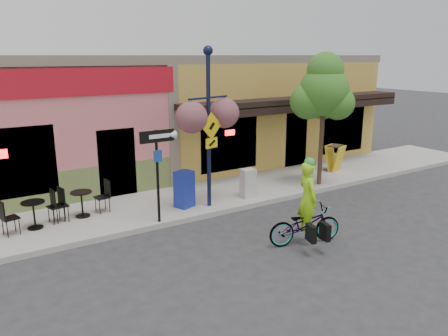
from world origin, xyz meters
The scene contains 14 objects.
ground centered at (0.00, 0.00, 0.00)m, with size 90.00×90.00×0.00m, color #2D2D30.
sidewalk centered at (0.00, 2.00, 0.07)m, with size 24.00×3.00×0.15m, color #9E9B93.
curb centered at (0.00, 0.55, 0.07)m, with size 24.00×0.12×0.15m, color #A8A59E.
building centered at (0.00, 7.50, 2.25)m, with size 18.20×8.20×4.50m, color #CE6669, non-canonical shape.
bicycle centered at (-0.28, -2.25, 0.49)m, with size 0.65×1.86×0.98m, color maroon.
cyclist_rider centered at (-0.23, -2.25, 0.91)m, with size 0.66×0.43×1.81m, color #98E618.
lamp_post centered at (-1.05, 1.04, 2.46)m, with size 1.47×0.59×4.62m, color #111837, non-canonical shape.
one_way_sign centered at (-2.84, 0.65, 1.40)m, with size 0.96×0.21×2.50m, color black, non-canonical shape.
cafe_set_left centered at (-5.76, 1.93, 0.62)m, with size 1.57×0.78×0.94m, color black, non-canonical shape.
cafe_set_right centered at (-4.48, 2.14, 0.62)m, with size 1.56×0.78×0.94m, color black, non-canonical shape.
newspaper_box_blue centered at (-1.72, 1.34, 0.69)m, with size 0.49×0.43×1.09m, color #192C98, non-canonical shape.
newspaper_box_grey centered at (0.41, 1.11, 0.60)m, with size 0.42×0.38×0.90m, color #BDBDBD, non-canonical shape.
street_tree centered at (3.32, 0.94, 2.41)m, with size 1.77×1.77×4.53m, color #3D7A26, non-canonical shape.
sandwich_board centered at (5.14, 1.75, 0.66)m, with size 0.61×0.45×1.02m, color gold, non-canonical shape.
Camera 1 is at (-7.27, -9.61, 4.50)m, focal length 35.00 mm.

